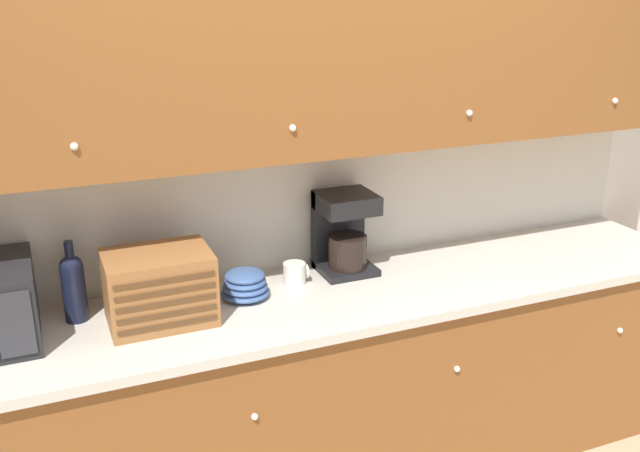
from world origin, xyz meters
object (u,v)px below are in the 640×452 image
object	(u,v)px
mug	(295,273)
coffee_maker	(344,232)
bread_box	(159,287)
wine_bottle	(73,285)
bowl_stack_on_counter	(245,285)

from	to	relation	value
mug	coffee_maker	bearing A→B (deg)	11.83
coffee_maker	bread_box	bearing A→B (deg)	-167.86
mug	coffee_maker	xyz separation A→B (m)	(0.25, 0.05, 0.13)
wine_bottle	coffee_maker	xyz separation A→B (m)	(1.13, 0.05, 0.03)
bread_box	bowl_stack_on_counter	world-z (taller)	bread_box
bread_box	mug	xyz separation A→B (m)	(0.59, 0.13, -0.09)
bread_box	coffee_maker	distance (m)	0.86
bread_box	mug	size ratio (longest dim) A/B	3.61
wine_bottle	coffee_maker	bearing A→B (deg)	2.55
bowl_stack_on_counter	bread_box	bearing A→B (deg)	-168.46
bread_box	coffee_maker	xyz separation A→B (m)	(0.84, 0.18, 0.04)
bread_box	mug	bearing A→B (deg)	12.28
bowl_stack_on_counter	coffee_maker	distance (m)	0.51
bowl_stack_on_counter	mug	size ratio (longest dim) A/B	1.82
bread_box	bowl_stack_on_counter	distance (m)	0.37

